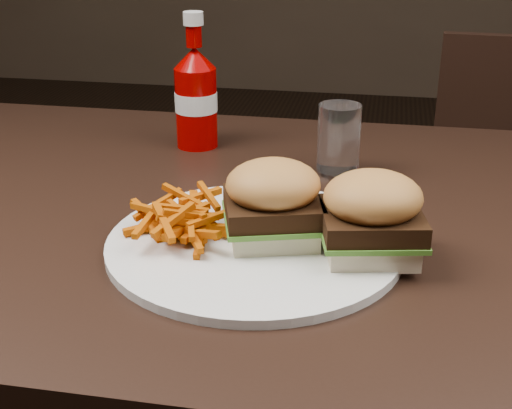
% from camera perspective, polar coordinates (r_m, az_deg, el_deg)
% --- Properties ---
extents(dining_table, '(1.20, 0.80, 0.04)m').
position_cam_1_polar(dining_table, '(0.94, -2.50, -1.05)').
color(dining_table, black).
rests_on(dining_table, ground).
extents(chair_far, '(0.44, 0.44, 0.04)m').
position_cam_1_polar(chair_far, '(1.81, 19.65, -0.38)').
color(chair_far, black).
rests_on(chair_far, ground).
extents(plate, '(0.34, 0.34, 0.01)m').
position_cam_1_polar(plate, '(0.81, -0.13, -3.18)').
color(plate, white).
rests_on(plate, dining_table).
extents(sandwich_half_a, '(0.12, 0.11, 0.02)m').
position_cam_1_polar(sandwich_half_a, '(0.81, 1.34, -2.05)').
color(sandwich_half_a, beige).
rests_on(sandwich_half_a, plate).
extents(sandwich_half_b, '(0.11, 0.11, 0.02)m').
position_cam_1_polar(sandwich_half_b, '(0.79, 9.09, -3.16)').
color(sandwich_half_b, beige).
rests_on(sandwich_half_b, plate).
extents(fries_pile, '(0.12, 0.12, 0.04)m').
position_cam_1_polar(fries_pile, '(0.82, -5.70, -0.95)').
color(fries_pile, '#B33603').
rests_on(fries_pile, plate).
extents(ketchup_bottle, '(0.08, 0.08, 0.13)m').
position_cam_1_polar(ketchup_bottle, '(1.14, -4.79, 7.58)').
color(ketchup_bottle, '#920000').
rests_on(ketchup_bottle, dining_table).
extents(tumbler, '(0.08, 0.08, 0.10)m').
position_cam_1_polar(tumbler, '(1.02, 6.65, 5.35)').
color(tumbler, white).
rests_on(tumbler, dining_table).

